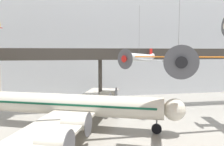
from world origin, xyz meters
The scene contains 5 objects.
hangar_back_wall centered at (0.00, 36.08, 12.26)m, with size 140.00×3.00×24.52m.
mezzanine_walkway centered at (0.00, 22.82, 9.50)m, with size 110.00×3.20×11.20m.
airliner_silver_main centered at (-5.28, 13.97, 3.23)m, with size 29.24×34.29×8.83m.
suspended_plane_silver_racer centered at (5.87, 18.75, 9.66)m, with size 7.65×8.40×10.26m.
suspended_plane_orange_highwing centered at (5.72, 4.81, 9.57)m, with size 8.62×7.47×10.02m.
Camera 1 is at (-5.14, -16.24, 10.58)m, focal length 35.00 mm.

